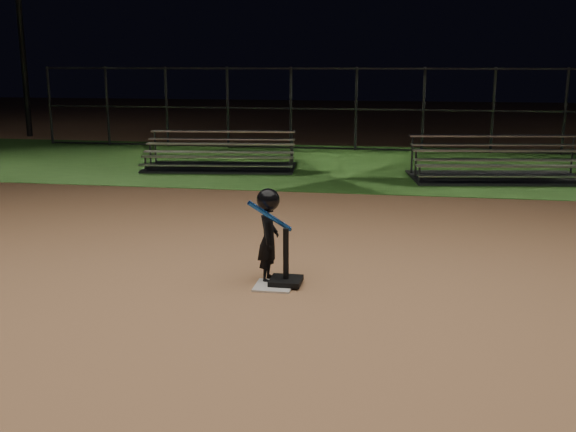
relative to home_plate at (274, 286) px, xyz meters
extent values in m
plane|color=#B37C51|center=(0.00, 0.00, -0.01)|extent=(80.00, 80.00, 0.00)
cube|color=#27531B|center=(0.00, 10.00, -0.01)|extent=(60.00, 8.00, 0.01)
cube|color=beige|center=(0.00, 0.00, 0.00)|extent=(0.45, 0.45, 0.02)
cube|color=black|center=(0.13, 0.10, 0.04)|extent=(0.38, 0.38, 0.06)
cylinder|color=black|center=(0.13, 0.10, 0.38)|extent=(0.07, 0.07, 0.62)
imported|color=black|center=(-0.11, 0.22, 0.51)|extent=(0.26, 0.38, 1.04)
sphere|color=black|center=(-0.11, 0.22, 1.01)|extent=(0.28, 0.28, 0.28)
cylinder|color=blue|center=(-0.06, 0.07, 0.84)|extent=(0.49, 0.41, 0.43)
cylinder|color=black|center=(0.10, 0.19, 0.70)|extent=(0.17, 0.14, 0.14)
cube|color=#B2B3B7|center=(-3.02, 8.25, 0.36)|extent=(3.73, 0.65, 0.04)
cube|color=#B2B3B7|center=(-2.99, 7.99, 0.19)|extent=(3.73, 0.65, 0.03)
cube|color=#B2B3B7|center=(-3.08, 8.76, 0.62)|extent=(3.73, 0.65, 0.04)
cube|color=#B2B3B7|center=(-3.05, 8.50, 0.45)|extent=(3.73, 0.65, 0.03)
cube|color=#B2B3B7|center=(-3.14, 9.27, 0.88)|extent=(3.73, 0.65, 0.04)
cube|color=#B2B3B7|center=(-3.11, 9.01, 0.72)|extent=(3.73, 0.65, 0.03)
cube|color=#38383D|center=(-3.08, 8.76, 0.02)|extent=(3.91, 2.23, 0.06)
cube|color=#A7A7AB|center=(3.70, 7.80, 0.38)|extent=(3.92, 0.84, 0.04)
cube|color=#A7A7AB|center=(3.75, 7.53, 0.20)|extent=(3.92, 0.84, 0.03)
cube|color=#A7A7AB|center=(3.62, 8.34, 0.66)|extent=(3.92, 0.84, 0.04)
cube|color=#A7A7AB|center=(3.66, 8.06, 0.48)|extent=(3.92, 0.84, 0.03)
cube|color=#A7A7AB|center=(3.54, 8.87, 0.93)|extent=(3.92, 0.84, 0.04)
cube|color=#A7A7AB|center=(3.58, 8.60, 0.76)|extent=(3.92, 0.84, 0.03)
cube|color=#38383D|center=(3.62, 8.34, 0.02)|extent=(4.18, 2.50, 0.06)
cube|color=#38383D|center=(0.00, 13.00, 0.04)|extent=(20.00, 0.05, 0.05)
cube|color=#38383D|center=(0.00, 13.00, 1.24)|extent=(20.00, 0.05, 0.05)
cube|color=#38383D|center=(0.00, 13.00, 2.44)|extent=(20.00, 0.05, 0.05)
cylinder|color=#38383D|center=(-10.00, 13.00, 1.24)|extent=(0.08, 0.08, 2.50)
cylinder|color=#38383D|center=(-5.00, 13.00, 1.24)|extent=(0.08, 0.08, 2.50)
cylinder|color=#38383D|center=(0.00, 13.00, 1.24)|extent=(0.08, 0.08, 2.50)
cylinder|color=#38383D|center=(5.00, 13.00, 1.24)|extent=(0.08, 0.08, 2.50)
cylinder|color=#2D2D30|center=(-12.00, 15.00, 3.99)|extent=(0.20, 0.20, 8.00)
camera|label=1|loc=(1.49, -7.54, 2.63)|focal=41.91mm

